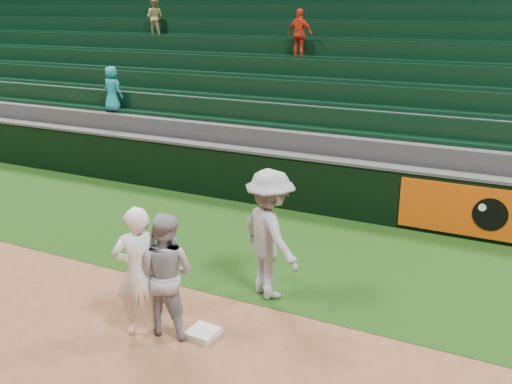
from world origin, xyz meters
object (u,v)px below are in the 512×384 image
base_coach (270,234)px  first_base (203,333)px  first_baseman (139,271)px  baserunner (166,274)px

base_coach → first_base: bearing=111.3°
first_base → base_coach: (0.31, 1.48, 0.98)m
first_baseman → baserunner: bearing=170.6°
first_base → baserunner: 0.97m
first_base → base_coach: base_coach is taller
baserunner → base_coach: 1.78m
first_baseman → baserunner: 0.36m
baserunner → base_coach: base_coach is taller
first_baseman → base_coach: size_ratio=0.91×
base_coach → baserunner: bearing=95.7°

